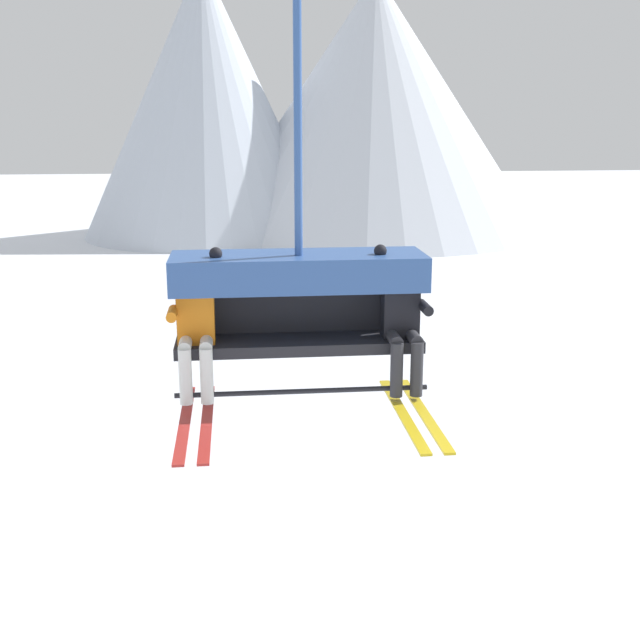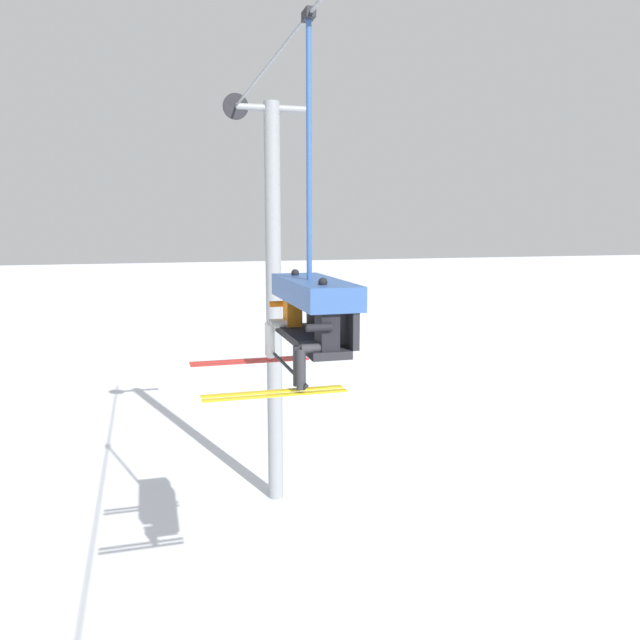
# 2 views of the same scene
# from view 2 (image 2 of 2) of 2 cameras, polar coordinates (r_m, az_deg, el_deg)

# --- Properties ---
(lift_tower_near) EXTENTS (0.36, 1.88, 9.43)m
(lift_tower_near) POSITION_cam_2_polar(r_m,az_deg,el_deg) (14.54, -4.31, 1.95)
(lift_tower_near) COLOR gray
(lift_tower_near) RESTS_ON ground_plane
(chairlift_chair) EXTENTS (2.22, 0.74, 4.46)m
(chairlift_chair) POSITION_cam_2_polar(r_m,az_deg,el_deg) (8.18, -0.49, 2.05)
(chairlift_chair) COLOR #232328
(skier_orange) EXTENTS (0.48, 1.70, 1.34)m
(skier_orange) POSITION_cam_2_polar(r_m,az_deg,el_deg) (9.03, -3.28, 0.61)
(skier_orange) COLOR orange
(skier_black) EXTENTS (0.48, 1.70, 1.34)m
(skier_black) POSITION_cam_2_polar(r_m,az_deg,el_deg) (7.32, -0.25, -1.33)
(skier_black) COLOR black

